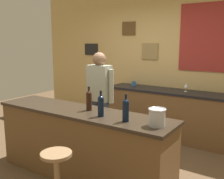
% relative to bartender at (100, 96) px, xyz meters
% --- Properties ---
extents(ground_plane, '(10.00, 10.00, 0.00)m').
position_rel_bartender_xyz_m(ground_plane, '(0.29, -0.39, -0.94)').
color(ground_plane, brown).
extents(back_wall, '(6.00, 0.09, 2.80)m').
position_rel_bartender_xyz_m(back_wall, '(0.31, 1.63, 0.48)').
color(back_wall, tan).
rests_on(back_wall, ground_plane).
extents(bar_counter, '(2.51, 0.60, 0.92)m').
position_rel_bartender_xyz_m(bar_counter, '(0.29, -0.79, -0.47)').
color(bar_counter, brown).
rests_on(bar_counter, ground_plane).
extents(side_counter, '(2.42, 0.56, 0.90)m').
position_rel_bartender_xyz_m(side_counter, '(0.69, 1.26, -0.48)').
color(side_counter, brown).
rests_on(side_counter, ground_plane).
extents(bartender, '(0.52, 0.21, 1.62)m').
position_rel_bartender_xyz_m(bartender, '(0.00, 0.00, 0.00)').
color(bartender, '#384766').
rests_on(bartender, ground_plane).
extents(bar_stool, '(0.32, 0.32, 0.68)m').
position_rel_bartender_xyz_m(bar_stool, '(0.57, -1.51, -0.48)').
color(bar_stool, olive).
rests_on(bar_stool, ground_plane).
extents(wine_bottle_a, '(0.07, 0.07, 0.31)m').
position_rel_bartender_xyz_m(wine_bottle_a, '(0.38, -0.73, 0.12)').
color(wine_bottle_a, black).
rests_on(wine_bottle_a, bar_counter).
extents(wine_bottle_b, '(0.07, 0.07, 0.31)m').
position_rel_bartender_xyz_m(wine_bottle_b, '(0.67, -0.87, 0.12)').
color(wine_bottle_b, black).
rests_on(wine_bottle_b, bar_counter).
extents(wine_bottle_c, '(0.07, 0.07, 0.31)m').
position_rel_bartender_xyz_m(wine_bottle_c, '(1.01, -0.88, 0.12)').
color(wine_bottle_c, black).
rests_on(wine_bottle_c, bar_counter).
extents(ice_bucket, '(0.19, 0.19, 0.19)m').
position_rel_bartender_xyz_m(ice_bucket, '(1.36, -0.83, 0.08)').
color(ice_bucket, '#B7BABF').
rests_on(ice_bucket, bar_counter).
extents(wine_glass_a, '(0.07, 0.07, 0.16)m').
position_rel_bartender_xyz_m(wine_glass_a, '(0.95, 1.29, 0.07)').
color(wine_glass_a, silver).
rests_on(wine_glass_a, side_counter).
extents(coffee_mug, '(0.12, 0.08, 0.09)m').
position_rel_bartender_xyz_m(coffee_mug, '(-0.11, 1.31, 0.01)').
color(coffee_mug, '#336699').
rests_on(coffee_mug, side_counter).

